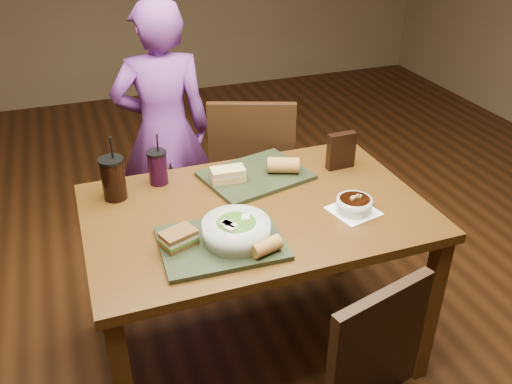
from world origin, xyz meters
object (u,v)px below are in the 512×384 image
at_px(chair_far, 245,175).
at_px(baguette_near, 266,246).
at_px(cup_berry, 158,167).
at_px(tray_far, 256,175).
at_px(diner, 164,132).
at_px(salad_bowl, 236,229).
at_px(soup_bowl, 354,205).
at_px(chip_bag, 341,151).
at_px(sandwich_near, 179,238).
at_px(dining_table, 256,227).
at_px(tray_near, 221,243).
at_px(baguette_far, 283,165).
at_px(sandwich_far, 228,174).
at_px(cup_cola, 113,178).

bearing_deg(chair_far, baguette_near, -104.74).
bearing_deg(cup_berry, tray_far, -13.05).
relative_size(baguette_near, cup_berry, 0.46).
relative_size(diner, salad_bowl, 5.89).
height_order(diner, soup_bowl, diner).
bearing_deg(chip_bag, sandwich_near, -157.72).
relative_size(chair_far, chip_bag, 5.90).
relative_size(dining_table, tray_near, 3.10).
bearing_deg(baguette_near, baguette_far, 62.00).
distance_m(dining_table, sandwich_near, 0.40).
distance_m(chair_far, sandwich_far, 0.55).
bearing_deg(baguette_far, baguette_near, -118.00).
bearing_deg(baguette_near, sandwich_near, 151.35).
height_order(dining_table, baguette_far, baguette_far).
distance_m(soup_bowl, sandwich_near, 0.68).
height_order(dining_table, sandwich_far, sandwich_far).
distance_m(sandwich_near, cup_cola, 0.46).
xyz_separation_m(tray_far, salad_bowl, (-0.23, -0.43, 0.05)).
distance_m(salad_bowl, cup_berry, 0.55).
bearing_deg(sandwich_near, baguette_far, 34.46).
distance_m(dining_table, soup_bowl, 0.39).
bearing_deg(tray_far, chair_far, 77.22).
relative_size(sandwich_far, baguette_far, 1.07).
height_order(tray_far, salad_bowl, salad_bowl).
height_order(sandwich_near, sandwich_far, same).
bearing_deg(diner, tray_near, 93.50).
bearing_deg(baguette_far, soup_bowl, -67.84).
xyz_separation_m(cup_cola, cup_berry, (0.19, 0.06, -0.01)).
bearing_deg(cup_cola, chair_far, 29.83).
xyz_separation_m(diner, cup_berry, (-0.14, -0.63, 0.13)).
bearing_deg(soup_bowl, tray_far, 124.07).
bearing_deg(cup_cola, soup_bowl, -26.19).
distance_m(soup_bowl, baguette_far, 0.38).
bearing_deg(chair_far, tray_far, -102.78).
distance_m(soup_bowl, cup_cola, 0.94).
bearing_deg(salad_bowl, sandwich_far, 76.63).
bearing_deg(baguette_far, salad_bowl, -130.31).
xyz_separation_m(baguette_near, baguette_far, (0.27, 0.51, 0.01)).
xyz_separation_m(chair_far, sandwich_far, (-0.22, -0.43, 0.26)).
relative_size(tray_far, baguette_far, 3.14).
relative_size(tray_near, baguette_near, 4.03).
bearing_deg(cup_cola, dining_table, -27.56).
xyz_separation_m(diner, chip_bag, (0.63, -0.76, 0.14)).
distance_m(tray_far, baguette_near, 0.56).
height_order(sandwich_far, chip_bag, chip_bag).
height_order(tray_near, tray_far, same).
distance_m(cup_cola, chip_bag, 0.96).
xyz_separation_m(salad_bowl, sandwich_far, (0.10, 0.41, -0.01)).
bearing_deg(chip_bag, diner, 127.95).
distance_m(chair_far, baguette_near, 1.02).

